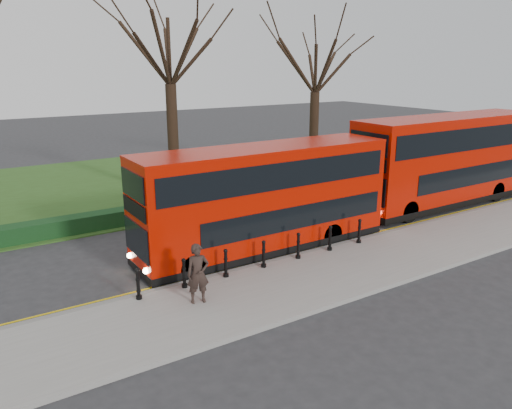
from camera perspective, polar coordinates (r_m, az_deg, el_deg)
ground at (r=19.61m, az=-2.67°, el=-6.58°), size 120.00×120.00×0.00m
pavement at (r=17.26m, az=2.39°, el=-9.57°), size 60.00×4.00×0.15m
kerb at (r=18.79m, az=-1.13°, el=-7.36°), size 60.00×0.25×0.16m
grass_verge at (r=32.88m, az=-15.87°, el=2.21°), size 60.00×18.00×0.06m
hedge at (r=25.27m, az=-10.42°, el=-0.64°), size 60.00×0.90×0.80m
yellow_line_outer at (r=19.05m, az=-1.61°, el=-7.25°), size 60.00×0.10×0.01m
yellow_line_inner at (r=19.21m, az=-1.92°, el=-7.05°), size 60.00×0.10×0.01m
tree_mid at (r=27.98m, az=-9.95°, el=17.61°), size 7.41×7.41×11.58m
tree_right at (r=33.20m, az=6.86°, el=15.74°), size 6.55×6.55×10.23m
bollard_row at (r=18.57m, az=0.88°, el=-5.73°), size 9.80×0.15×1.00m
bus_lead at (r=20.11m, az=1.03°, el=0.58°), size 10.85×2.49×4.32m
bus_rear at (r=28.80m, az=21.07°, el=4.70°), size 12.01×2.76×4.78m
pedestrian at (r=15.90m, az=-6.65°, el=-7.85°), size 0.81×0.63×1.94m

